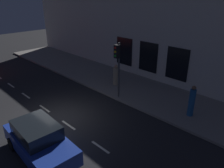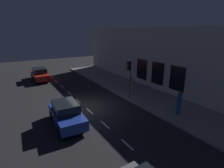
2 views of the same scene
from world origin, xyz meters
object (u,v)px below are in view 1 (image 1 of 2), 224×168
(parked_car_2, at_px, (39,140))
(traffic_light, at_px, (118,59))
(pedestrian_0, at_px, (192,102))
(pedestrian_1, at_px, (116,76))

(parked_car_2, bearing_deg, traffic_light, -165.31)
(pedestrian_0, distance_m, pedestrian_1, 6.19)
(parked_car_2, distance_m, pedestrian_1, 8.44)
(pedestrian_1, bearing_deg, parked_car_2, -19.43)
(traffic_light, relative_size, pedestrian_1, 2.33)
(traffic_light, distance_m, parked_car_2, 6.80)
(parked_car_2, height_order, pedestrian_0, pedestrian_0)
(parked_car_2, xyz_separation_m, pedestrian_1, (7.90, 2.98, 0.08))
(traffic_light, distance_m, pedestrian_0, 5.08)
(pedestrian_0, xyz_separation_m, pedestrian_1, (0.24, 6.18, -0.15))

